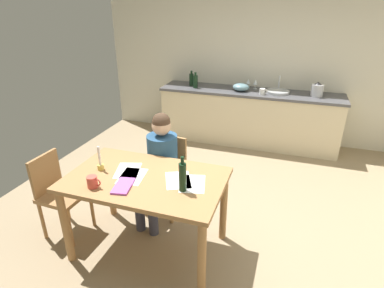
% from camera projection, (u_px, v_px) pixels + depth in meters
% --- Properties ---
extents(ground_plane, '(5.20, 5.20, 0.04)m').
position_uv_depth(ground_plane, '(212.00, 221.00, 3.49)').
color(ground_plane, '#937F60').
extents(wall_back, '(5.20, 0.12, 2.60)m').
position_uv_depth(wall_back, '(255.00, 62.00, 5.19)').
color(wall_back, beige).
rests_on(wall_back, ground).
extents(kitchen_counter, '(2.91, 0.64, 0.90)m').
position_uv_depth(kitchen_counter, '(248.00, 117.00, 5.23)').
color(kitchen_counter, beige).
rests_on(kitchen_counter, ground).
extents(dining_table, '(1.39, 0.86, 0.80)m').
position_uv_depth(dining_table, '(146.00, 189.00, 2.80)').
color(dining_table, '#9E7042').
rests_on(dining_table, ground).
extents(chair_at_table, '(0.44, 0.44, 0.87)m').
position_uv_depth(chair_at_table, '(167.00, 171.00, 3.49)').
color(chair_at_table, '#9E7042').
rests_on(chair_at_table, ground).
extents(person_seated, '(0.36, 0.61, 1.19)m').
position_uv_depth(person_seated, '(160.00, 162.00, 3.28)').
color(person_seated, navy).
rests_on(person_seated, ground).
extents(chair_side_empty, '(0.42, 0.42, 0.86)m').
position_uv_depth(chair_side_empty, '(59.00, 192.00, 3.12)').
color(chair_side_empty, '#9E7042').
rests_on(chair_side_empty, ground).
extents(coffee_mug, '(0.13, 0.09, 0.10)m').
position_uv_depth(coffee_mug, '(93.00, 182.00, 2.59)').
color(coffee_mug, '#D84C3F').
rests_on(coffee_mug, dining_table).
extents(candlestick, '(0.06, 0.06, 0.23)m').
position_uv_depth(candlestick, '(100.00, 163.00, 2.86)').
color(candlestick, gold).
rests_on(candlestick, dining_table).
extents(book_magazine, '(0.18, 0.27, 0.02)m').
position_uv_depth(book_magazine, '(123.00, 186.00, 2.61)').
color(book_magazine, '#B155BC').
rests_on(book_magazine, dining_table).
extents(paper_letter, '(0.28, 0.34, 0.00)m').
position_uv_depth(paper_letter, '(192.00, 184.00, 2.66)').
color(paper_letter, white).
rests_on(paper_letter, dining_table).
extents(paper_bill, '(0.25, 0.32, 0.00)m').
position_uv_depth(paper_bill, '(132.00, 176.00, 2.77)').
color(paper_bill, white).
rests_on(paper_bill, dining_table).
extents(paper_envelope, '(0.29, 0.34, 0.00)m').
position_uv_depth(paper_envelope, '(128.00, 170.00, 2.87)').
color(paper_envelope, white).
rests_on(paper_envelope, dining_table).
extents(paper_receipt, '(0.32, 0.36, 0.00)m').
position_uv_depth(paper_receipt, '(178.00, 180.00, 2.71)').
color(paper_receipt, white).
rests_on(paper_receipt, dining_table).
extents(wine_bottle_on_table, '(0.06, 0.06, 0.31)m').
position_uv_depth(wine_bottle_on_table, '(183.00, 177.00, 2.51)').
color(wine_bottle_on_table, black).
rests_on(wine_bottle_on_table, dining_table).
extents(sink_unit, '(0.36, 0.36, 0.24)m').
position_uv_depth(sink_unit, '(278.00, 92.00, 4.91)').
color(sink_unit, '#B2B7BC').
rests_on(sink_unit, kitchen_counter).
extents(bottle_oil, '(0.08, 0.08, 0.25)m').
position_uv_depth(bottle_oil, '(191.00, 79.00, 5.31)').
color(bottle_oil, black).
rests_on(bottle_oil, kitchen_counter).
extents(bottle_vinegar, '(0.08, 0.08, 0.26)m').
position_uv_depth(bottle_vinegar, '(195.00, 81.00, 5.18)').
color(bottle_vinegar, black).
rests_on(bottle_vinegar, kitchen_counter).
extents(mixing_bowl, '(0.26, 0.26, 0.12)m').
position_uv_depth(mixing_bowl, '(241.00, 87.00, 5.03)').
color(mixing_bowl, '#668C99').
rests_on(mixing_bowl, kitchen_counter).
extents(stovetop_kettle, '(0.18, 0.18, 0.22)m').
position_uv_depth(stovetop_kettle, '(317.00, 90.00, 4.71)').
color(stovetop_kettle, '#B7BABF').
rests_on(stovetop_kettle, kitchen_counter).
extents(wine_glass_near_sink, '(0.07, 0.07, 0.15)m').
position_uv_depth(wine_glass_near_sink, '(255.00, 82.00, 5.11)').
color(wine_glass_near_sink, silver).
rests_on(wine_glass_near_sink, kitchen_counter).
extents(wine_glass_by_kettle, '(0.07, 0.07, 0.15)m').
position_uv_depth(wine_glass_by_kettle, '(248.00, 82.00, 5.15)').
color(wine_glass_by_kettle, silver).
rests_on(wine_glass_by_kettle, kitchen_counter).
extents(teacup_on_counter, '(0.12, 0.09, 0.09)m').
position_uv_depth(teacup_on_counter, '(262.00, 91.00, 4.83)').
color(teacup_on_counter, white).
rests_on(teacup_on_counter, kitchen_counter).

